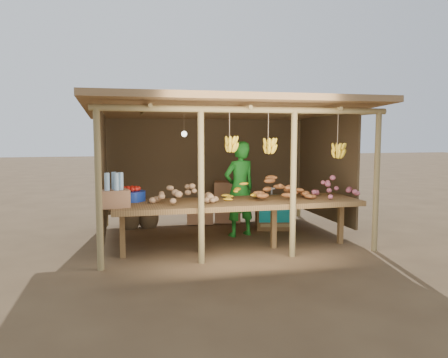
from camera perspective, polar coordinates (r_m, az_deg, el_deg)
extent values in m
plane|color=brown|center=(7.98, 0.00, -7.52)|extent=(60.00, 60.00, 0.00)
cylinder|color=olive|center=(6.09, -16.06, -1.44)|extent=(0.09, 0.09, 2.20)
cylinder|color=olive|center=(7.25, 19.30, -0.39)|extent=(0.09, 0.09, 2.20)
cylinder|color=olive|center=(9.07, -15.31, 0.94)|extent=(0.09, 0.09, 2.20)
cylinder|color=olive|center=(9.89, 9.81, 1.46)|extent=(0.09, 0.09, 2.20)
cylinder|color=olive|center=(6.19, -3.01, -1.10)|extent=(0.09, 0.09, 2.20)
cylinder|color=olive|center=(6.59, 9.04, -0.73)|extent=(0.09, 0.09, 2.20)
cylinder|color=olive|center=(6.32, 3.26, 9.04)|extent=(4.40, 0.09, 0.09)
cylinder|color=olive|center=(9.23, -2.23, 8.06)|extent=(4.40, 0.09, 0.09)
cube|color=#9C7449|center=(7.77, 0.00, 9.13)|extent=(4.70, 3.50, 0.28)
cube|color=#4D3B23|center=(9.23, -2.18, 1.91)|extent=(4.20, 0.04, 1.98)
cube|color=#4D3B23|center=(7.77, -15.44, 0.95)|extent=(0.04, 2.40, 1.98)
cube|color=#4D3B23|center=(8.70, 13.12, 1.52)|extent=(0.04, 2.40, 1.98)
cube|color=brown|center=(6.93, 1.87, -3.18)|extent=(3.90, 1.05, 0.08)
cube|color=brown|center=(6.76, -13.13, -7.02)|extent=(0.08, 0.08, 0.72)
cube|color=brown|center=(6.87, -3.01, -6.66)|extent=(0.08, 0.08, 0.72)
cube|color=brown|center=(7.18, 6.50, -6.13)|extent=(0.08, 0.08, 0.72)
cube|color=brown|center=(7.67, 14.98, -5.52)|extent=(0.08, 0.08, 0.72)
cylinder|color=navy|center=(7.05, -12.01, -2.18)|extent=(0.44, 0.44, 0.15)
cube|color=#936442|center=(6.49, -14.12, -2.48)|extent=(0.45, 0.38, 0.25)
imported|color=#186E1B|center=(7.90, 2.05, -1.31)|extent=(0.72, 0.58, 1.72)
cube|color=brown|center=(8.65, 6.29, -4.55)|extent=(0.73, 0.66, 0.58)
cube|color=#0C8388|center=(8.59, 6.32, -2.47)|extent=(0.81, 0.74, 0.06)
cube|color=#936442|center=(9.16, 0.46, -4.28)|extent=(0.62, 0.55, 0.42)
cube|color=#936442|center=(9.09, 0.46, -1.66)|extent=(0.62, 0.55, 0.42)
cube|color=#936442|center=(9.04, -3.12, -4.43)|extent=(0.62, 0.55, 0.42)
ellipsoid|color=#4D3B23|center=(8.79, -12.22, -4.82)|extent=(0.40, 0.40, 0.54)
ellipsoid|color=#4D3B23|center=(8.81, -9.84, -4.76)|extent=(0.40, 0.40, 0.54)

